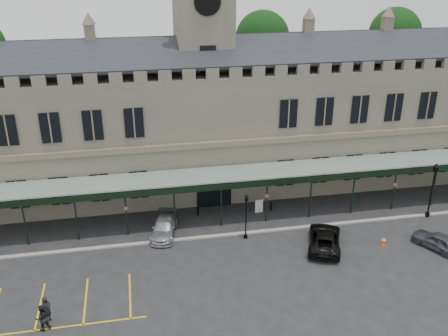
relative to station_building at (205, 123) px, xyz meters
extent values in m
plane|color=black|center=(0.00, -15.91, -6.47)|extent=(140.00, 140.00, 0.00)
cube|color=#5E5A4F|center=(0.00, 0.09, -0.47)|extent=(60.00, 10.00, 12.00)
cube|color=brown|center=(0.00, -5.09, -0.27)|extent=(60.00, 0.35, 0.50)
cube|color=black|center=(0.00, -2.41, 7.33)|extent=(60.00, 4.77, 2.20)
cube|color=black|center=(0.00, 2.59, 7.33)|extent=(60.00, 4.77, 2.20)
cube|color=black|center=(0.00, -5.01, -4.57)|extent=(3.20, 0.18, 3.80)
cube|color=#5E5A4F|center=(0.00, 0.09, 4.53)|extent=(5.00, 5.00, 22.00)
cylinder|color=silver|center=(0.00, -2.47, 11.53)|extent=(2.20, 0.12, 2.20)
cylinder|color=black|center=(0.00, -2.54, 11.53)|extent=(2.30, 0.04, 2.30)
cube|color=black|center=(0.00, -2.47, 6.53)|extent=(1.40, 0.12, 2.80)
cube|color=#8C9E93|center=(0.00, -6.91, -2.37)|extent=(50.00, 4.00, 0.40)
cube|color=black|center=(0.00, -8.91, -2.62)|extent=(50.00, 0.18, 0.50)
cube|color=gray|center=(0.00, -10.41, -6.41)|extent=(60.00, 0.40, 0.12)
cylinder|color=#332314|center=(8.00, 9.09, -0.47)|extent=(0.70, 0.70, 12.00)
sphere|color=black|center=(8.00, 9.09, 6.53)|extent=(6.00, 6.00, 6.00)
cylinder|color=#332314|center=(24.00, 9.09, -0.47)|extent=(0.70, 0.70, 12.00)
sphere|color=black|center=(24.00, 9.09, 6.53)|extent=(6.00, 6.00, 6.00)
cylinder|color=black|center=(1.61, -11.07, -6.34)|extent=(0.32, 0.32, 0.27)
cylinder|color=black|center=(1.61, -11.07, -4.70)|extent=(0.11, 0.11, 3.53)
cube|color=black|center=(1.61, -11.07, -2.80)|extent=(0.25, 0.25, 0.35)
cone|color=black|center=(1.61, -11.07, -2.49)|extent=(0.39, 0.39, 0.27)
cylinder|color=black|center=(18.51, -10.58, -6.30)|extent=(0.40, 0.40, 0.34)
cylinder|color=black|center=(18.51, -10.58, -4.23)|extent=(0.13, 0.13, 4.48)
cube|color=black|center=(18.51, -10.58, -1.82)|extent=(0.31, 0.31, 0.45)
cone|color=black|center=(18.51, -10.58, -1.43)|extent=(0.49, 0.49, 0.34)
cube|color=#E54007|center=(12.36, -14.23, -6.45)|extent=(0.39, 0.39, 0.04)
cone|color=#E54007|center=(12.36, -14.23, -6.11)|extent=(0.45, 0.45, 0.72)
cylinder|color=silver|center=(12.36, -14.23, -6.00)|extent=(0.30, 0.30, 0.10)
cylinder|color=black|center=(3.80, -7.01, -6.20)|extent=(0.06, 0.06, 0.53)
cube|color=silver|center=(3.80, -7.01, -5.84)|extent=(0.74, 0.12, 1.26)
cylinder|color=black|center=(-1.75, -6.56, -6.02)|extent=(0.16, 0.16, 0.89)
cylinder|color=black|center=(4.98, -6.85, -6.05)|extent=(0.15, 0.15, 0.84)
imported|color=#95979C|center=(-5.00, -9.21, -5.80)|extent=(2.87, 4.93, 1.34)
imported|color=black|center=(7.54, -13.55, -5.73)|extent=(4.24, 5.84, 1.48)
imported|color=#3C3F45|center=(16.35, -15.49, -5.77)|extent=(3.37, 4.38, 1.39)
imported|color=black|center=(-13.20, -18.59, -5.51)|extent=(0.71, 0.83, 1.91)
imported|color=black|center=(-13.40, -19.29, -5.55)|extent=(1.07, 0.95, 1.83)
camera|label=1|loc=(-6.85, -45.75, 15.65)|focal=40.00mm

